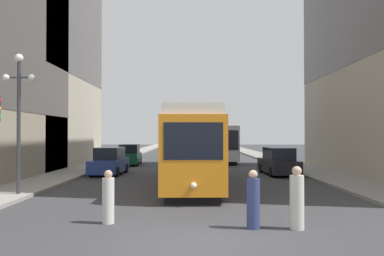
% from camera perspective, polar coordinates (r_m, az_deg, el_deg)
% --- Properties ---
extents(ground_plane, '(200.00, 200.00, 0.00)m').
position_cam_1_polar(ground_plane, '(10.71, 0.48, -15.43)').
color(ground_plane, '#38383A').
extents(sidewalk_left, '(2.76, 120.00, 0.15)m').
position_cam_1_polar(sidewalk_left, '(51.10, -9.43, -3.82)').
color(sidewalk_left, gray).
rests_on(sidewalk_left, ground).
extents(sidewalk_right, '(2.76, 120.00, 0.15)m').
position_cam_1_polar(sidewalk_right, '(51.14, 9.40, -3.82)').
color(sidewalk_right, gray).
rests_on(sidewalk_right, ground).
extents(streetcar, '(2.90, 13.08, 3.89)m').
position_cam_1_polar(streetcar, '(21.71, -0.38, -2.45)').
color(streetcar, black).
rests_on(streetcar, ground).
extents(transit_bus, '(2.84, 12.08, 3.45)m').
position_cam_1_polar(transit_bus, '(41.23, 3.95, -1.93)').
color(transit_bus, black).
rests_on(transit_bus, ground).
extents(parked_car_left_near, '(2.04, 4.69, 1.82)m').
position_cam_1_polar(parked_car_left_near, '(28.28, -11.50, -4.63)').
color(parked_car_left_near, black).
rests_on(parked_car_left_near, ground).
extents(parked_car_left_mid, '(2.03, 4.76, 1.82)m').
position_cam_1_polar(parked_car_left_mid, '(37.03, -8.79, -3.75)').
color(parked_car_left_mid, black).
rests_on(parked_car_left_mid, ground).
extents(parked_car_right_far, '(2.06, 4.99, 1.82)m').
position_cam_1_polar(parked_car_right_far, '(28.19, 11.72, -4.63)').
color(parked_car_right_far, black).
rests_on(parked_car_right_far, ground).
extents(pedestrian_crossing_near, '(0.38, 0.38, 1.67)m').
position_cam_1_polar(pedestrian_crossing_near, '(12.06, 8.32, -9.99)').
color(pedestrian_crossing_near, navy).
rests_on(pedestrian_crossing_near, ground).
extents(pedestrian_crossing_far, '(0.36, 0.36, 1.61)m').
position_cam_1_polar(pedestrian_crossing_far, '(12.87, -11.65, -9.54)').
color(pedestrian_crossing_far, beige).
rests_on(pedestrian_crossing_far, ground).
extents(pedestrian_on_sidewalk, '(0.40, 0.40, 1.79)m').
position_cam_1_polar(pedestrian_on_sidewalk, '(12.22, 14.16, -9.61)').
color(pedestrian_on_sidewalk, beige).
rests_on(pedestrian_on_sidewalk, ground).
extents(lamp_post_left_near, '(1.41, 0.36, 6.01)m').
position_cam_1_polar(lamp_post_left_near, '(19.24, -22.97, 3.26)').
color(lamp_post_left_near, '#333338').
rests_on(lamp_post_left_near, sidewalk_left).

